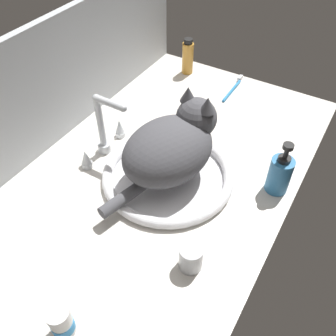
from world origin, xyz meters
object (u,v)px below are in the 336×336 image
soap_pump_bottle (280,174)px  pill_bottle (61,322)px  faucet (104,131)px  sink_basin (168,175)px  toothbrush (233,88)px  cat (173,145)px  amber_bottle (188,57)px  metal_jar (191,257)px

soap_pump_bottle → pill_bottle: size_ratio=1.93×
faucet → soap_pump_bottle: size_ratio=1.25×
sink_basin → toothbrush: bearing=3.2°
sink_basin → toothbrush: 51.13cm
cat → toothbrush: size_ratio=2.22×
faucet → pill_bottle: bearing=-151.4°
cat → pill_bottle: bearing=-175.9°
faucet → amber_bottle: bearing=1.5°
pill_bottle → metal_jar: bearing=-29.5°
faucet → amber_bottle: size_ratio=1.47×
sink_basin → faucet: 22.59cm
soap_pump_bottle → toothbrush: 49.81cm
amber_bottle → pill_bottle: (-99.79, -26.98, -2.62)cm
pill_bottle → sink_basin: bearing=4.8°
cat → metal_jar: 30.29cm
soap_pump_bottle → pill_bottle: bearing=158.2°
soap_pump_bottle → toothbrush: (39.24, 30.25, -5.17)cm
cat → toothbrush: 50.32cm
amber_bottle → faucet: bearing=-178.5°
soap_pump_bottle → metal_jar: soap_pump_bottle is taller
cat → amber_bottle: cat is taller
pill_bottle → cat: bearing=4.1°
metal_jar → pill_bottle: size_ratio=0.82×
metal_jar → toothbrush: bearing=16.6°
amber_bottle → sink_basin: bearing=-156.5°
metal_jar → toothbrush: size_ratio=0.39×
soap_pump_bottle → metal_jar: bearing=165.0°
soap_pump_bottle → toothbrush: bearing=37.6°
faucet → toothbrush: faucet is taller
sink_basin → soap_pump_bottle: 30.17cm
soap_pump_bottle → sink_basin: bearing=113.3°
metal_jar → amber_bottle: size_ratio=0.50×
metal_jar → toothbrush: 75.25cm
amber_bottle → metal_jar: bearing=-150.6°
soap_pump_bottle → toothbrush: size_ratio=0.91×
amber_bottle → toothbrush: size_ratio=0.77×
faucet → pill_bottle: faucet is taller
soap_pump_bottle → faucet: bearing=103.5°
cat → amber_bottle: size_ratio=2.87×
pill_bottle → toothbrush: size_ratio=0.47×
pill_bottle → amber_bottle: bearing=15.1°
faucet → toothbrush: 54.86cm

